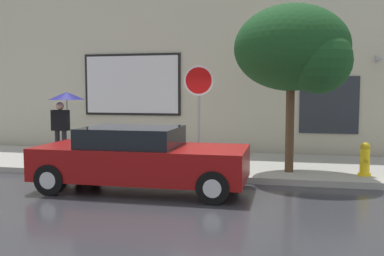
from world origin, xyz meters
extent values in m
plane|color=#333338|center=(0.00, 0.00, 0.00)|extent=(60.00, 60.00, 0.00)
cube|color=#A3A099|center=(0.00, 3.00, 0.07)|extent=(20.00, 4.00, 0.15)
cube|color=beige|center=(0.00, 5.50, 3.50)|extent=(20.00, 0.40, 7.00)
cube|color=black|center=(-3.25, 5.27, 2.36)|extent=(3.46, 0.06, 2.12)
cube|color=silver|center=(-3.25, 5.24, 2.36)|extent=(3.30, 0.03, 1.96)
cube|color=#262B33|center=(3.28, 5.28, 1.70)|extent=(1.80, 0.04, 1.80)
cone|color=#99999E|center=(4.68, 5.15, 3.10)|extent=(0.22, 0.24, 0.24)
cube|color=maroon|center=(-1.07, -0.05, 0.60)|extent=(4.49, 1.83, 0.69)
cube|color=black|center=(-1.30, -0.05, 1.15)|extent=(2.02, 1.61, 0.41)
cylinder|color=black|center=(0.62, 0.79, 0.32)|extent=(0.64, 0.22, 0.64)
cylinder|color=silver|center=(0.62, 0.79, 0.32)|extent=(0.35, 0.24, 0.35)
cylinder|color=black|center=(0.62, -0.89, 0.32)|extent=(0.64, 0.22, 0.64)
cylinder|color=silver|center=(0.62, -0.89, 0.32)|extent=(0.35, 0.24, 0.35)
cylinder|color=black|center=(-2.77, 0.79, 0.32)|extent=(0.64, 0.22, 0.64)
cylinder|color=silver|center=(-2.77, 0.79, 0.32)|extent=(0.35, 0.24, 0.35)
cylinder|color=black|center=(-2.77, -0.89, 0.32)|extent=(0.64, 0.22, 0.64)
cylinder|color=silver|center=(-2.77, -0.89, 0.32)|extent=(0.35, 0.24, 0.35)
cylinder|color=yellow|center=(3.78, 1.81, 0.49)|extent=(0.22, 0.22, 0.67)
sphere|color=gold|center=(3.78, 1.81, 0.82)|extent=(0.23, 0.23, 0.23)
cylinder|color=gold|center=(3.78, 1.65, 0.52)|extent=(0.09, 0.12, 0.09)
cylinder|color=gold|center=(3.78, 1.97, 0.52)|extent=(0.09, 0.12, 0.09)
cylinder|color=yellow|center=(3.78, 1.81, 0.18)|extent=(0.30, 0.30, 0.06)
cylinder|color=black|center=(-4.55, 2.51, 0.57)|extent=(0.14, 0.14, 0.84)
cylinder|color=black|center=(-4.33, 2.51, 0.57)|extent=(0.14, 0.14, 0.84)
cube|color=black|center=(-4.44, 2.51, 1.29)|extent=(0.49, 0.22, 0.60)
sphere|color=tan|center=(-4.44, 2.51, 1.71)|extent=(0.23, 0.23, 0.23)
cylinder|color=#4C4C51|center=(-4.21, 2.51, 1.54)|extent=(0.02, 0.02, 0.90)
cone|color=navy|center=(-4.21, 2.51, 2.00)|extent=(1.03, 1.03, 0.22)
cylinder|color=#4C3823|center=(2.05, 1.93, 1.28)|extent=(0.21, 0.21, 2.26)
ellipsoid|color=#19471E|center=(2.05, 1.93, 3.17)|extent=(2.76, 2.35, 2.07)
sphere|color=#19471E|center=(2.67, 1.58, 2.83)|extent=(1.52, 1.52, 1.52)
cylinder|color=gray|center=(-0.20, 1.82, 1.45)|extent=(0.07, 0.07, 2.60)
cylinder|color=white|center=(-0.20, 1.78, 2.40)|extent=(0.76, 0.02, 0.76)
cylinder|color=red|center=(-0.20, 1.76, 2.40)|extent=(0.66, 0.02, 0.66)
camera|label=1|loc=(1.90, -8.64, 2.12)|focal=39.61mm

